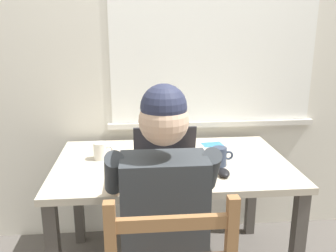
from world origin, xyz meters
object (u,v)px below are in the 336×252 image
object	(u,v)px
computer_mouse	(223,173)
coffee_mug_dark	(220,156)
book_stack_main	(170,144)
landscape_photo_print	(212,144)
coffee_mug_white	(101,151)
laptop	(166,163)
desk	(172,176)
seated_person	(162,209)

from	to	relation	value
computer_mouse	coffee_mug_dark	bearing A→B (deg)	84.93
book_stack_main	landscape_photo_print	bearing A→B (deg)	18.71
coffee_mug_dark	landscape_photo_print	world-z (taller)	coffee_mug_dark
computer_mouse	coffee_mug_white	xyz separation A→B (m)	(-0.64, 0.30, 0.03)
computer_mouse	coffee_mug_white	distance (m)	0.71
computer_mouse	coffee_mug_dark	distance (m)	0.15
coffee_mug_white	book_stack_main	distance (m)	0.42
coffee_mug_dark	landscape_photo_print	size ratio (longest dim) A/B	0.89
laptop	coffee_mug_dark	size ratio (longest dim) A/B	2.84
desk	landscape_photo_print	world-z (taller)	landscape_photo_print
laptop	book_stack_main	distance (m)	0.34
book_stack_main	landscape_photo_print	distance (m)	0.30
laptop	landscape_photo_print	size ratio (longest dim) A/B	2.54
desk	coffee_mug_white	size ratio (longest dim) A/B	11.58
seated_person	landscape_photo_print	world-z (taller)	seated_person
desk	book_stack_main	world-z (taller)	book_stack_main
laptop	coffee_mug_white	xyz separation A→B (m)	(-0.35, 0.24, -0.00)
seated_person	landscape_photo_print	bearing A→B (deg)	63.17
coffee_mug_dark	book_stack_main	xyz separation A→B (m)	(-0.25, 0.26, -0.01)
coffee_mug_white	landscape_photo_print	bearing A→B (deg)	15.95
coffee_mug_white	coffee_mug_dark	size ratio (longest dim) A/B	0.97
seated_person	laptop	distance (m)	0.33
computer_mouse	seated_person	bearing A→B (deg)	-142.03
desk	seated_person	xyz separation A→B (m)	(-0.09, -0.49, 0.06)
desk	coffee_mug_white	bearing A→B (deg)	170.20
coffee_mug_white	book_stack_main	size ratio (longest dim) A/B	0.57
seated_person	landscape_photo_print	distance (m)	0.85
desk	computer_mouse	size ratio (longest dim) A/B	13.02
computer_mouse	landscape_photo_print	bearing A→B (deg)	84.32
computer_mouse	book_stack_main	world-z (taller)	book_stack_main
coffee_mug_white	computer_mouse	bearing A→B (deg)	-24.89
computer_mouse	coffee_mug_white	bearing A→B (deg)	155.11
seated_person	computer_mouse	bearing A→B (deg)	37.97
laptop	computer_mouse	size ratio (longest dim) A/B	3.30
desk	coffee_mug_dark	distance (m)	0.30
coffee_mug_white	landscape_photo_print	world-z (taller)	coffee_mug_white
desk	coffee_mug_white	distance (m)	0.43
computer_mouse	landscape_photo_print	size ratio (longest dim) A/B	0.77
computer_mouse	coffee_mug_dark	world-z (taller)	coffee_mug_dark
coffee_mug_white	desk	bearing A→B (deg)	-9.80
book_stack_main	coffee_mug_white	bearing A→B (deg)	-166.04
book_stack_main	laptop	bearing A→B (deg)	-98.59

